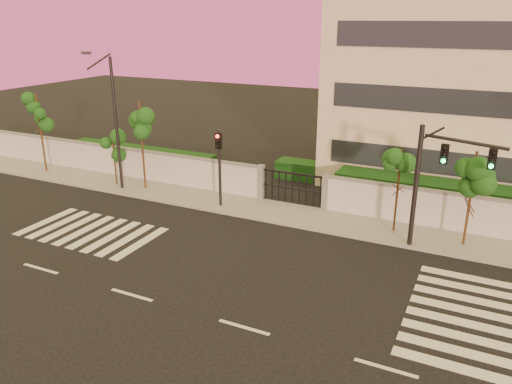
# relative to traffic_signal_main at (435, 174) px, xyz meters

# --- Properties ---
(ground) EXTENTS (120.00, 120.00, 0.00)m
(ground) POSITION_rel_traffic_signal_main_xyz_m (-4.88, -9.26, -3.75)
(ground) COLOR black
(ground) RESTS_ON ground
(sidewalk) EXTENTS (60.00, 3.00, 0.15)m
(sidewalk) POSITION_rel_traffic_signal_main_xyz_m (-4.88, 1.24, -3.67)
(sidewalk) COLOR gray
(sidewalk) RESTS_ON ground
(perimeter_wall) EXTENTS (60.00, 0.36, 2.20)m
(perimeter_wall) POSITION_rel_traffic_signal_main_xyz_m (-4.78, 2.74, -2.68)
(perimeter_wall) COLOR silver
(perimeter_wall) RESTS_ON ground
(hedge_row) EXTENTS (41.00, 4.25, 1.80)m
(hedge_row) POSITION_rel_traffic_signal_main_xyz_m (-3.72, 5.48, -2.93)
(hedge_row) COLOR black
(hedge_row) RESTS_ON ground
(road_markings) EXTENTS (57.00, 7.62, 0.02)m
(road_markings) POSITION_rel_traffic_signal_main_xyz_m (-6.46, -5.50, -3.74)
(road_markings) COLOR silver
(road_markings) RESTS_ON ground
(street_tree_a) EXTENTS (1.59, 1.26, 5.53)m
(street_tree_a) POSITION_rel_traffic_signal_main_xyz_m (-25.83, 1.19, 0.32)
(street_tree_a) COLOR #382314
(street_tree_a) RESTS_ON ground
(street_tree_b) EXTENTS (1.33, 1.06, 3.63)m
(street_tree_b) POSITION_rel_traffic_signal_main_xyz_m (-19.36, 0.99, -1.07)
(street_tree_b) COLOR #382314
(street_tree_b) RESTS_ON ground
(street_tree_c) EXTENTS (1.56, 1.24, 5.63)m
(street_tree_c) POSITION_rel_traffic_signal_main_xyz_m (-17.20, 1.18, 0.39)
(street_tree_c) COLOR #382314
(street_tree_c) RESTS_ON ground
(street_tree_d) EXTENTS (1.32, 1.05, 4.41)m
(street_tree_d) POSITION_rel_traffic_signal_main_xyz_m (-1.74, 1.36, -0.51)
(street_tree_d) COLOR #382314
(street_tree_d) RESTS_ON ground
(street_tree_e) EXTENTS (1.56, 1.24, 4.72)m
(street_tree_e) POSITION_rel_traffic_signal_main_xyz_m (1.60, 1.15, -0.28)
(street_tree_e) COLOR #382314
(street_tree_e) RESTS_ON ground
(traffic_signal_main) EXTENTS (3.67, 1.36, 5.93)m
(traffic_signal_main) POSITION_rel_traffic_signal_main_xyz_m (0.00, 0.00, 0.00)
(traffic_signal_main) COLOR black
(traffic_signal_main) RESTS_ON ground
(traffic_signal_secondary) EXTENTS (0.35, 0.34, 4.56)m
(traffic_signal_secondary) POSITION_rel_traffic_signal_main_xyz_m (-11.45, 0.60, -0.86)
(traffic_signal_secondary) COLOR black
(traffic_signal_secondary) RESTS_ON ground
(streetlight_west) EXTENTS (0.51, 2.07, 8.61)m
(streetlight_west) POSITION_rel_traffic_signal_main_xyz_m (-18.62, 0.42, 0.90)
(streetlight_west) COLOR black
(streetlight_west) RESTS_ON ground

